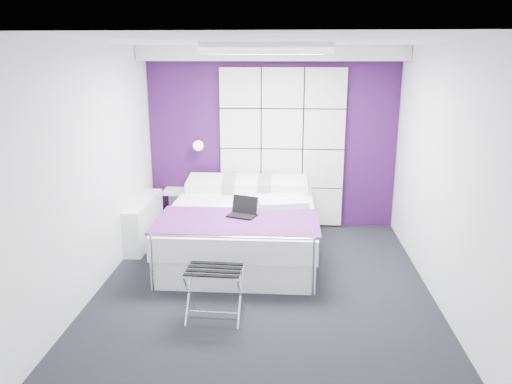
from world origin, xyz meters
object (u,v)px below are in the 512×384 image
luggage_rack (215,293)px  laptop (242,211)px  radiator (144,221)px  bed (242,228)px  wall_lamp (199,145)px  nightstand (179,191)px

luggage_rack → laptop: 1.34m
radiator → bed: bed is taller
wall_lamp → radiator: bearing=-130.1°
wall_lamp → laptop: 1.72m
radiator → laptop: (1.40, -0.69, 0.40)m
luggage_rack → nightstand: bearing=111.3°
bed → luggage_rack: (-0.11, -1.66, -0.08)m
radiator → nightstand: (0.33, 0.72, 0.24)m
bed → luggage_rack: bearing=-93.8°
radiator → laptop: bearing=-26.2°
laptop → radiator: bearing=174.2°
radiator → laptop: laptop is taller
luggage_rack → radiator: bearing=125.0°
nightstand → luggage_rack: (0.91, -2.67, -0.28)m
wall_lamp → laptop: size_ratio=0.47×
radiator → laptop: 1.61m
radiator → luggage_rack: radiator is taller
radiator → bed: size_ratio=0.53×
wall_lamp → nightstand: (-0.31, -0.04, -0.68)m
wall_lamp → radiator: 1.35m
wall_lamp → luggage_rack: size_ratio=0.29×
wall_lamp → bed: 1.55m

